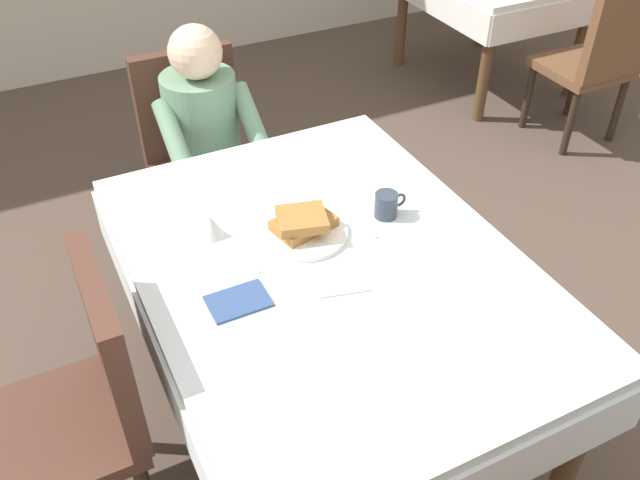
{
  "coord_description": "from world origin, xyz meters",
  "views": [
    {
      "loc": [
        -0.71,
        -1.37,
        2.06
      ],
      "look_at": [
        -0.01,
        0.04,
        0.79
      ],
      "focal_mm": 37.86,
      "sensor_mm": 36.0,
      "label": 1
    }
  ],
  "objects_px": {
    "breakfast_stack": "(303,222)",
    "knife_right_of_plate": "(359,221)",
    "dining_table_main": "(328,282)",
    "chair_diner": "(198,146)",
    "spoon_near_edge": "(345,293)",
    "cup_coffee": "(387,205)",
    "syrup_pitcher": "(212,226)",
    "chair_left_side": "(84,396)",
    "plate_breakfast": "(304,233)",
    "diner_person": "(206,134)",
    "fork_left_of_plate": "(250,255)",
    "background_chair_empty": "(599,57)"
  },
  "relations": [
    {
      "from": "dining_table_main",
      "to": "plate_breakfast",
      "type": "distance_m",
      "value": 0.18
    },
    {
      "from": "chair_diner",
      "to": "chair_left_side",
      "type": "xyz_separation_m",
      "value": [
        -0.72,
        -1.17,
        0.0
      ]
    },
    {
      "from": "breakfast_stack",
      "to": "knife_right_of_plate",
      "type": "relative_size",
      "value": 1.05
    },
    {
      "from": "diner_person",
      "to": "fork_left_of_plate",
      "type": "xyz_separation_m",
      "value": [
        -0.16,
        -0.89,
        0.07
      ]
    },
    {
      "from": "syrup_pitcher",
      "to": "fork_left_of_plate",
      "type": "xyz_separation_m",
      "value": [
        0.07,
        -0.14,
        -0.04
      ]
    },
    {
      "from": "breakfast_stack",
      "to": "spoon_near_edge",
      "type": "distance_m",
      "value": 0.31
    },
    {
      "from": "dining_table_main",
      "to": "chair_diner",
      "type": "relative_size",
      "value": 1.64
    },
    {
      "from": "background_chair_empty",
      "to": "plate_breakfast",
      "type": "bearing_deg",
      "value": -157.09
    },
    {
      "from": "plate_breakfast",
      "to": "fork_left_of_plate",
      "type": "relative_size",
      "value": 1.56
    },
    {
      "from": "syrup_pitcher",
      "to": "spoon_near_edge",
      "type": "relative_size",
      "value": 0.53
    },
    {
      "from": "chair_diner",
      "to": "spoon_near_edge",
      "type": "bearing_deg",
      "value": 91.11
    },
    {
      "from": "diner_person",
      "to": "knife_right_of_plate",
      "type": "xyz_separation_m",
      "value": [
        0.22,
        -0.89,
        0.07
      ]
    },
    {
      "from": "dining_table_main",
      "to": "syrup_pitcher",
      "type": "xyz_separation_m",
      "value": [
        -0.27,
        0.27,
        0.13
      ]
    },
    {
      "from": "breakfast_stack",
      "to": "syrup_pitcher",
      "type": "height_order",
      "value": "breakfast_stack"
    },
    {
      "from": "chair_diner",
      "to": "syrup_pitcher",
      "type": "distance_m",
      "value": 0.96
    },
    {
      "from": "breakfast_stack",
      "to": "spoon_near_edge",
      "type": "relative_size",
      "value": 1.4
    },
    {
      "from": "syrup_pitcher",
      "to": "breakfast_stack",
      "type": "bearing_deg",
      "value": -24.45
    },
    {
      "from": "breakfast_stack",
      "to": "syrup_pitcher",
      "type": "relative_size",
      "value": 2.63
    },
    {
      "from": "knife_right_of_plate",
      "to": "fork_left_of_plate",
      "type": "bearing_deg",
      "value": 85.17
    },
    {
      "from": "chair_diner",
      "to": "diner_person",
      "type": "distance_m",
      "value": 0.21
    },
    {
      "from": "diner_person",
      "to": "cup_coffee",
      "type": "xyz_separation_m",
      "value": [
        0.32,
        -0.89,
        0.11
      ]
    },
    {
      "from": "knife_right_of_plate",
      "to": "background_chair_empty",
      "type": "height_order",
      "value": "background_chair_empty"
    },
    {
      "from": "chair_left_side",
      "to": "breakfast_stack",
      "type": "height_order",
      "value": "chair_left_side"
    },
    {
      "from": "cup_coffee",
      "to": "fork_left_of_plate",
      "type": "xyz_separation_m",
      "value": [
        -0.48,
        0.01,
        -0.04
      ]
    },
    {
      "from": "fork_left_of_plate",
      "to": "spoon_near_edge",
      "type": "bearing_deg",
      "value": -144.22
    },
    {
      "from": "plate_breakfast",
      "to": "breakfast_stack",
      "type": "height_order",
      "value": "breakfast_stack"
    },
    {
      "from": "knife_right_of_plate",
      "to": "spoon_near_edge",
      "type": "distance_m",
      "value": 0.34
    },
    {
      "from": "chair_diner",
      "to": "spoon_near_edge",
      "type": "relative_size",
      "value": 6.2
    },
    {
      "from": "chair_diner",
      "to": "chair_left_side",
      "type": "bearing_deg",
      "value": 58.29
    },
    {
      "from": "cup_coffee",
      "to": "fork_left_of_plate",
      "type": "relative_size",
      "value": 0.63
    },
    {
      "from": "chair_diner",
      "to": "breakfast_stack",
      "type": "height_order",
      "value": "chair_diner"
    },
    {
      "from": "dining_table_main",
      "to": "fork_left_of_plate",
      "type": "height_order",
      "value": "fork_left_of_plate"
    },
    {
      "from": "plate_breakfast",
      "to": "cup_coffee",
      "type": "height_order",
      "value": "cup_coffee"
    },
    {
      "from": "fork_left_of_plate",
      "to": "spoon_near_edge",
      "type": "height_order",
      "value": "same"
    },
    {
      "from": "diner_person",
      "to": "chair_left_side",
      "type": "distance_m",
      "value": 1.25
    },
    {
      "from": "background_chair_empty",
      "to": "fork_left_of_plate",
      "type": "bearing_deg",
      "value": -158.31
    },
    {
      "from": "spoon_near_edge",
      "to": "background_chair_empty",
      "type": "xyz_separation_m",
      "value": [
        2.25,
        1.25,
        -0.21
      ]
    },
    {
      "from": "dining_table_main",
      "to": "chair_diner",
      "type": "bearing_deg",
      "value": 92.33
    },
    {
      "from": "plate_breakfast",
      "to": "syrup_pitcher",
      "type": "relative_size",
      "value": 3.5
    },
    {
      "from": "syrup_pitcher",
      "to": "cup_coffee",
      "type": "bearing_deg",
      "value": -15.52
    },
    {
      "from": "chair_left_side",
      "to": "diner_person",
      "type": "bearing_deg",
      "value": -35.49
    },
    {
      "from": "breakfast_stack",
      "to": "cup_coffee",
      "type": "height_order",
      "value": "cup_coffee"
    },
    {
      "from": "breakfast_stack",
      "to": "knife_right_of_plate",
      "type": "distance_m",
      "value": 0.2
    },
    {
      "from": "cup_coffee",
      "to": "syrup_pitcher",
      "type": "bearing_deg",
      "value": 164.48
    },
    {
      "from": "breakfast_stack",
      "to": "fork_left_of_plate",
      "type": "xyz_separation_m",
      "value": [
        -0.19,
        -0.02,
        -0.05
      ]
    },
    {
      "from": "syrup_pitcher",
      "to": "knife_right_of_plate",
      "type": "height_order",
      "value": "syrup_pitcher"
    },
    {
      "from": "syrup_pitcher",
      "to": "knife_right_of_plate",
      "type": "xyz_separation_m",
      "value": [
        0.45,
        -0.14,
        -0.04
      ]
    },
    {
      "from": "diner_person",
      "to": "chair_left_side",
      "type": "height_order",
      "value": "diner_person"
    },
    {
      "from": "dining_table_main",
      "to": "background_chair_empty",
      "type": "bearing_deg",
      "value": 26.17
    },
    {
      "from": "chair_left_side",
      "to": "background_chair_empty",
      "type": "distance_m",
      "value": 3.2
    }
  ]
}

